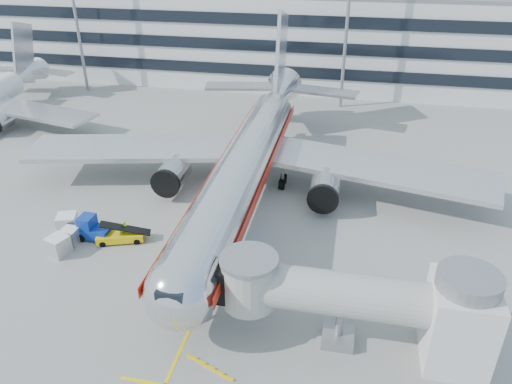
% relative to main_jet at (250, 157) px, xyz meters
% --- Properties ---
extents(ground, '(180.00, 180.00, 0.00)m').
position_rel_main_jet_xyz_m(ground, '(0.00, -11.72, -4.23)').
color(ground, gray).
rests_on(ground, ground).
extents(lead_in_line, '(0.25, 70.00, 0.01)m').
position_rel_main_jet_xyz_m(lead_in_line, '(0.00, -1.72, -4.23)').
color(lead_in_line, yellow).
rests_on(lead_in_line, ground).
extents(main_jet, '(50.95, 48.70, 16.06)m').
position_rel_main_jet_xyz_m(main_jet, '(0.00, 0.00, 0.00)').
color(main_jet, silver).
rests_on(main_jet, ground).
extents(jet_bridge, '(17.80, 4.50, 7.00)m').
position_rel_main_jet_xyz_m(jet_bridge, '(12.18, -19.72, -0.36)').
color(jet_bridge, silver).
rests_on(jet_bridge, ground).
extents(terminal, '(150.00, 24.25, 15.60)m').
position_rel_main_jet_xyz_m(terminal, '(0.00, 46.23, 3.57)').
color(terminal, silver).
rests_on(terminal, ground).
extents(light_mast_centre, '(2.40, 1.20, 25.45)m').
position_rel_main_jet_xyz_m(light_mast_centre, '(8.00, 30.28, 10.64)').
color(light_mast_centre, gray).
rests_on(light_mast_centre, ground).
extents(belt_loader, '(4.47, 2.79, 2.10)m').
position_rel_main_jet_xyz_m(belt_loader, '(-9.65, -11.31, -3.64)').
color(belt_loader, yellow).
rests_on(belt_loader, ground).
extents(baggage_tug, '(3.06, 2.04, 2.24)m').
position_rel_main_jet_xyz_m(baggage_tug, '(-12.35, -11.26, -3.26)').
color(baggage_tug, navy).
rests_on(baggage_tug, ground).
extents(cargo_container_left, '(2.21, 2.21, 1.84)m').
position_rel_main_jet_xyz_m(cargo_container_left, '(-15.09, -10.83, -3.31)').
color(cargo_container_left, '#BBBDC3').
rests_on(cargo_container_left, ground).
extents(cargo_container_right, '(2.07, 2.07, 1.72)m').
position_rel_main_jet_xyz_m(cargo_container_right, '(-14.07, -14.17, -3.37)').
color(cargo_container_right, '#BBBDC3').
rests_on(cargo_container_right, ground).
extents(cargo_container_front, '(1.45, 1.45, 1.50)m').
position_rel_main_jet_xyz_m(cargo_container_front, '(-13.91, -12.43, -3.48)').
color(cargo_container_front, '#BBBDC3').
rests_on(cargo_container_front, ground).
extents(ramp_worker, '(0.80, 0.68, 1.86)m').
position_rel_main_jet_xyz_m(ramp_worker, '(-9.33, -10.88, -3.31)').
color(ramp_worker, '#71D616').
rests_on(ramp_worker, ground).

